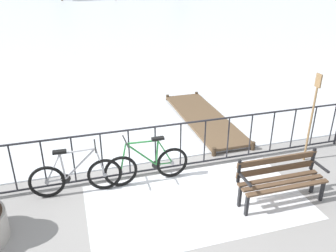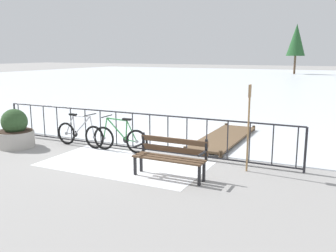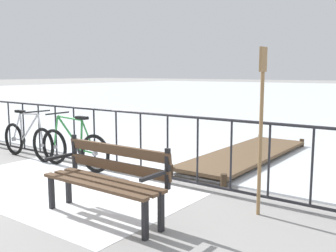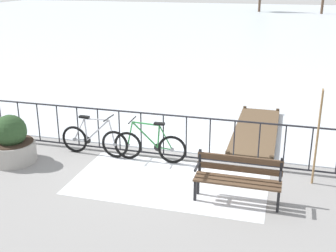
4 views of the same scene
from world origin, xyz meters
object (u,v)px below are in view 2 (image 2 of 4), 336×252
object	(u,v)px
planter_with_shrub	(15,131)
park_bench	(171,154)
oar_upright	(249,122)
bicycle_second	(80,134)
bicycle_near_railing	(120,139)

from	to	relation	value
planter_with_shrub	park_bench	bearing A→B (deg)	-4.68
park_bench	oar_upright	size ratio (longest dim) A/B	0.81
park_bench	oar_upright	distance (m)	1.89
bicycle_second	park_bench	size ratio (longest dim) A/B	1.07
bicycle_second	oar_upright	size ratio (longest dim) A/B	0.86
bicycle_second	park_bench	xyz separation A→B (m)	(3.51, -1.28, 0.14)
bicycle_near_railing	park_bench	size ratio (longest dim) A/B	1.07
bicycle_second	park_bench	world-z (taller)	bicycle_second
park_bench	oar_upright	bearing A→B (deg)	38.55
bicycle_near_railing	planter_with_shrub	size ratio (longest dim) A/B	1.55
bicycle_near_railing	bicycle_second	size ratio (longest dim) A/B	1.00
park_bench	bicycle_near_railing	bearing A→B (deg)	148.94
bicycle_near_railing	park_bench	xyz separation A→B (m)	(2.14, -1.29, 0.14)
planter_with_shrub	oar_upright	size ratio (longest dim) A/B	0.56
bicycle_near_railing	oar_upright	distance (m)	3.63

